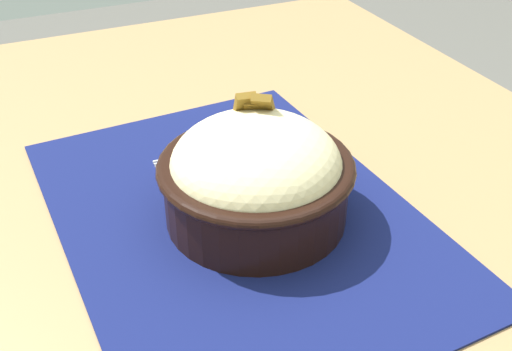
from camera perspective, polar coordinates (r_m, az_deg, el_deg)
name	(u,v)px	position (r m, az deg, el deg)	size (l,w,h in m)	color
table	(218,262)	(0.70, -3.49, -7.87)	(1.14, 0.96, 0.77)	#99754C
placemat	(237,215)	(0.64, -1.78, -3.68)	(0.47, 0.34, 0.00)	#11194C
bowl	(256,175)	(0.61, 0.00, 0.05)	(0.22, 0.22, 0.12)	black
fork	(202,157)	(0.73, -4.99, 1.73)	(0.02, 0.13, 0.00)	silver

